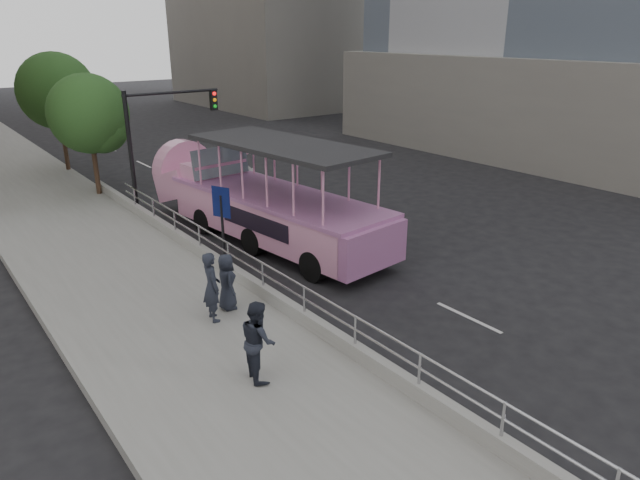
# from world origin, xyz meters

# --- Properties ---
(ground) EXTENTS (160.00, 160.00, 0.00)m
(ground) POSITION_xyz_m (0.00, 0.00, 0.00)
(ground) COLOR black
(sidewalk) EXTENTS (5.50, 80.00, 0.30)m
(sidewalk) POSITION_xyz_m (-5.75, 10.00, 0.15)
(sidewalk) COLOR gray
(sidewalk) RESTS_ON ground
(kerb_wall) EXTENTS (0.24, 30.00, 0.36)m
(kerb_wall) POSITION_xyz_m (-3.12, 2.00, 0.48)
(kerb_wall) COLOR #A5A4A0
(kerb_wall) RESTS_ON sidewalk
(guardrail) EXTENTS (0.07, 22.00, 0.71)m
(guardrail) POSITION_xyz_m (-3.12, 2.00, 1.14)
(guardrail) COLOR #AEAEB3
(guardrail) RESTS_ON kerb_wall
(duck_boat) EXTENTS (4.04, 11.78, 3.83)m
(duck_boat) POSITION_xyz_m (-0.20, 7.09, 1.42)
(duck_boat) COLOR black
(duck_boat) RESTS_ON ground
(car) EXTENTS (2.48, 4.09, 1.30)m
(car) POSITION_xyz_m (2.85, 14.20, 0.65)
(car) COLOR silver
(car) RESTS_ON ground
(pedestrian_near) EXTENTS (0.54, 0.74, 1.88)m
(pedestrian_near) POSITION_xyz_m (-4.88, 1.64, 1.24)
(pedestrian_near) COLOR #232834
(pedestrian_near) RESTS_ON sidewalk
(pedestrian_mid) EXTENTS (0.87, 1.02, 1.81)m
(pedestrian_mid) POSITION_xyz_m (-5.31, -1.35, 1.21)
(pedestrian_mid) COLOR #232834
(pedestrian_mid) RESTS_ON sidewalk
(pedestrian_far) EXTENTS (0.66, 0.86, 1.57)m
(pedestrian_far) POSITION_xyz_m (-4.26, 1.99, 1.09)
(pedestrian_far) COLOR #232834
(pedestrian_far) RESTS_ON sidewalk
(parking_sign) EXTENTS (0.29, 0.62, 2.97)m
(parking_sign) POSITION_xyz_m (-2.98, 4.55, 1.84)
(parking_sign) COLOR black
(parking_sign) RESTS_ON ground
(traffic_signal) EXTENTS (4.20, 0.32, 5.20)m
(traffic_signal) POSITION_xyz_m (-1.70, 12.50, 3.50)
(traffic_signal) COLOR black
(traffic_signal) RESTS_ON ground
(street_tree_near) EXTENTS (3.52, 3.52, 5.72)m
(street_tree_near) POSITION_xyz_m (-3.30, 15.93, 3.82)
(street_tree_near) COLOR #3B261A
(street_tree_near) RESTS_ON ground
(street_tree_far) EXTENTS (3.97, 3.97, 6.45)m
(street_tree_far) POSITION_xyz_m (-3.10, 21.93, 4.31)
(street_tree_far) COLOR #3B261A
(street_tree_far) RESTS_ON ground
(tower_podium) EXTENTS (26.00, 26.00, 6.00)m
(tower_podium) POSITION_xyz_m (30.00, 10.00, 3.00)
(tower_podium) COLOR gray
(tower_podium) RESTS_ON ground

